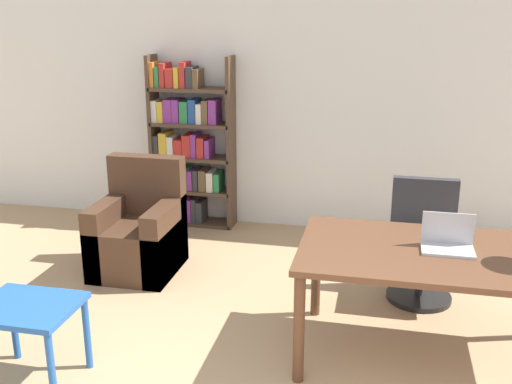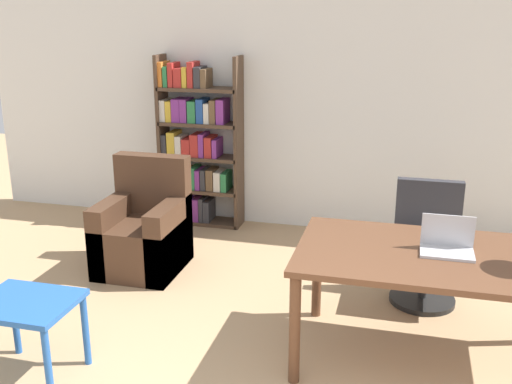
# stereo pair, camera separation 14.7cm
# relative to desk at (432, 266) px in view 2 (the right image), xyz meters

# --- Properties ---
(wall_back) EXTENTS (8.00, 0.06, 2.70)m
(wall_back) POSITION_rel_desk_xyz_m (-0.79, 2.36, 0.67)
(wall_back) COLOR white
(wall_back) RESTS_ON ground_plane
(desk) EXTENTS (1.69, 0.99, 0.76)m
(desk) POSITION_rel_desk_xyz_m (0.00, 0.00, 0.00)
(desk) COLOR brown
(desk) RESTS_ON ground_plane
(laptop) EXTENTS (0.32, 0.22, 0.23)m
(laptop) POSITION_rel_desk_xyz_m (0.08, 0.04, 0.14)
(laptop) COLOR #B2B2B7
(laptop) RESTS_ON desk
(office_chair) EXTENTS (0.54, 0.54, 0.94)m
(office_chair) POSITION_rel_desk_xyz_m (-0.00, 0.93, -0.23)
(office_chair) COLOR black
(office_chair) RESTS_ON ground_plane
(side_table_blue) EXTENTS (0.59, 0.49, 0.52)m
(side_table_blue) POSITION_rel_desk_xyz_m (-2.39, -0.79, -0.24)
(side_table_blue) COLOR #2356A3
(side_table_blue) RESTS_ON ground_plane
(armchair) EXTENTS (0.68, 0.72, 0.98)m
(armchair) POSITION_rel_desk_xyz_m (-2.40, 0.92, -0.35)
(armchair) COLOR #472D1E
(armchair) RESTS_ON ground_plane
(bookshelf) EXTENTS (0.87, 0.28, 1.78)m
(bookshelf) POSITION_rel_desk_xyz_m (-2.36, 2.17, 0.16)
(bookshelf) COLOR #4C3828
(bookshelf) RESTS_ON ground_plane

